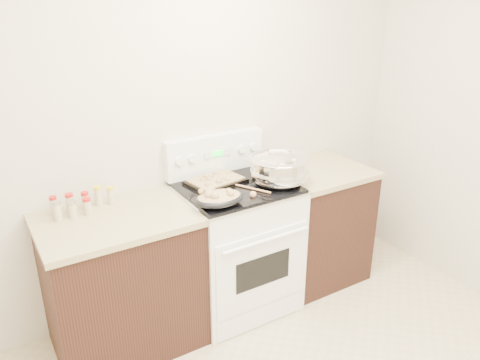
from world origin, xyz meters
TOP-DOWN VIEW (x-y plane):
  - room_shell at (0.00, 0.00)m, footprint 4.10×3.60m
  - counter_left at (-0.48, 1.43)m, footprint 0.93×0.67m
  - counter_right at (1.08, 1.43)m, footprint 0.73×0.67m
  - kitchen_range at (0.35, 1.42)m, footprint 0.78×0.73m
  - mixing_bowl at (0.63, 1.31)m, footprint 0.46×0.46m
  - roasting_pan at (0.10, 1.21)m, footprint 0.33×0.24m
  - baking_sheet at (0.25, 1.53)m, footprint 0.42×0.32m
  - wooden_spoon at (0.37, 1.25)m, footprint 0.15×0.26m
  - blue_ladle at (0.69, 1.29)m, footprint 0.20×0.20m
  - spice_jars at (-0.64, 1.60)m, footprint 0.38×0.14m

SIDE VIEW (x-z plane):
  - counter_left at x=-0.48m, z-range 0.00..0.92m
  - counter_right at x=1.08m, z-range 0.00..0.92m
  - kitchen_range at x=0.35m, z-range -0.12..1.10m
  - wooden_spoon at x=0.37m, z-range 0.93..0.98m
  - baking_sheet at x=0.25m, z-range 0.93..0.99m
  - blue_ladle at x=0.69m, z-range 0.93..1.02m
  - spice_jars at x=-0.64m, z-range 0.92..1.04m
  - roasting_pan at x=0.10m, z-range 0.93..1.05m
  - mixing_bowl at x=0.63m, z-range 0.92..1.16m
  - room_shell at x=0.00m, z-range 0.33..3.08m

